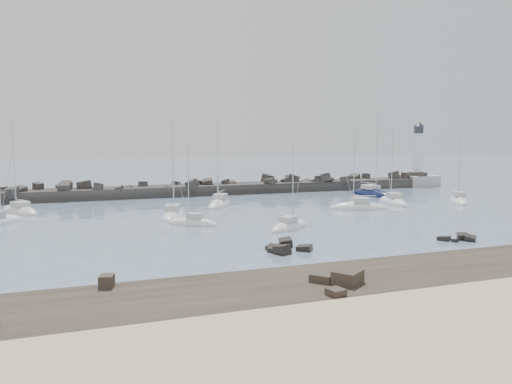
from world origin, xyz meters
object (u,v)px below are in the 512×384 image
Objects in this scene: lighthouse at (417,171)px; sailboat_10 at (459,202)px; sailboat_2 at (173,216)px; sailboat_5 at (290,228)px; sailboat_3 at (193,224)px; sailboat_4 at (220,205)px; sailboat_8 at (393,203)px; sailboat_1 at (19,212)px; sailboat_6 at (372,195)px; sailboat_7 at (358,208)px.

sailboat_10 is (-11.44, -25.54, -2.93)m from lighthouse.
sailboat_5 is at bearing -48.38° from sailboat_2.
lighthouse is 1.41× the size of sailboat_3.
sailboat_4 is at bearing 97.00° from sailboat_5.
sailboat_8 is (35.76, 1.65, 0.00)m from sailboat_2.
sailboat_8 is (55.52, -9.83, 0.02)m from sailboat_1.
sailboat_1 and sailboat_2 have the same top height.
sailboat_4 is 0.82× the size of sailboat_6.
sailboat_1 is 27.63m from sailboat_3.
sailboat_8 is at bearing -134.26° from lighthouse.
sailboat_10 is at bearing -13.79° from sailboat_4.
sailboat_2 is at bearing -177.36° from sailboat_8.
sailboat_3 is at bearing -169.83° from sailboat_7.
sailboat_5 is at bearing -161.50° from sailboat_10.
sailboat_4 is 30.21m from sailboat_6.
sailboat_7 is (-30.90, -26.43, -2.95)m from lighthouse.
sailboat_1 is 0.82× the size of sailboat_6.
sailboat_4 is (7.55, 14.85, 0.02)m from sailboat_3.
sailboat_7 is at bearing -15.85° from sailboat_1.
sailboat_4 is at bearing -6.29° from sailboat_1.
lighthouse is 1.06× the size of sailboat_1.
sailboat_7 is 0.99× the size of sailboat_8.
sailboat_2 is at bearing 178.81° from sailboat_10.
sailboat_3 is at bearing -151.34° from lighthouse.
lighthouse is 64.89m from sailboat_3.
sailboat_2 reaches higher than sailboat_4.
sailboat_6 is at bearing -147.31° from lighthouse.
lighthouse is 1.06× the size of sailboat_4.
sailboat_2 is at bearing -30.15° from sailboat_1.
sailboat_10 is at bearing 2.62° from sailboat_7.
sailboat_4 reaches higher than sailboat_3.
lighthouse is 59.90m from sailboat_5.
sailboat_4 is at bearing 63.05° from sailboat_3.
sailboat_6 is at bearing 17.41° from sailboat_2.
sailboat_6 is 1.26× the size of sailboat_7.
sailboat_8 is 1.02× the size of sailboat_10.
sailboat_10 is (35.30, 11.81, 0.02)m from sailboat_5.
sailboat_6 reaches higher than sailboat_8.
sailboat_8 reaches higher than sailboat_7.
sailboat_3 is (20.97, -17.99, 0.01)m from sailboat_1.
sailboat_4 is (-49.33, -16.23, -2.93)m from lighthouse.
lighthouse reaches higher than sailboat_10.
sailboat_8 is (8.57, 3.51, 0.01)m from sailboat_7.
sailboat_6 is (58.49, 0.67, 0.01)m from sailboat_1.
sailboat_8 is at bearing 166.48° from sailboat_10.
sailboat_5 is 0.86× the size of sailboat_10.
sailboat_1 is 0.99× the size of sailboat_2.
sailboat_2 reaches higher than sailboat_3.
sailboat_8 is at bearing -105.80° from sailboat_6.
sailboat_6 is 10.91m from sailboat_8.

